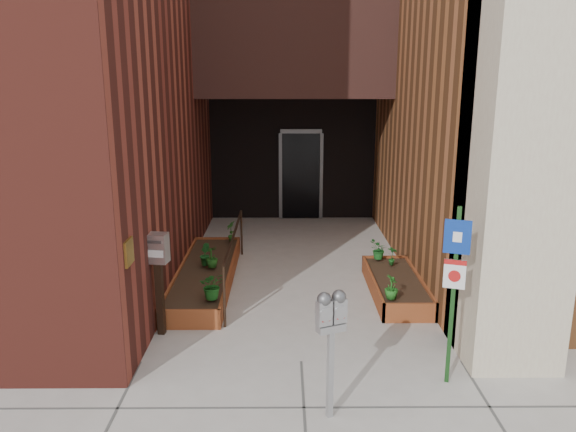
{
  "coord_description": "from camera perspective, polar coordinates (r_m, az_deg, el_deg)",
  "views": [
    {
      "loc": [
        -0.21,
        -6.33,
        3.47
      ],
      "look_at": [
        -0.15,
        1.8,
        1.42
      ],
      "focal_mm": 35.0,
      "sensor_mm": 36.0,
      "label": 1
    }
  ],
  "objects": [
    {
      "name": "shrub_left_c",
      "position": [
        9.58,
        -7.76,
        -4.14
      ],
      "size": [
        0.29,
        0.29,
        0.36
      ],
      "primitive_type": "imported",
      "rotation": [
        0.0,
        0.0,
        3.96
      ],
      "color": "#1C4F16",
      "rests_on": "planter_left"
    },
    {
      "name": "parking_meter",
      "position": [
        5.72,
        4.41,
        -10.57
      ],
      "size": [
        0.32,
        0.22,
        1.4
      ],
      "color": "#959598",
      "rests_on": "ground"
    },
    {
      "name": "handrail",
      "position": [
        9.42,
        -5.51,
        -2.71
      ],
      "size": [
        0.04,
        3.34,
        0.9
      ],
      "color": "black",
      "rests_on": "ground"
    },
    {
      "name": "shrub_left_a",
      "position": [
        8.26,
        -7.67,
        -7.0
      ],
      "size": [
        0.42,
        0.42,
        0.41
      ],
      "primitive_type": "imported",
      "rotation": [
        0.0,
        0.0,
        0.16
      ],
      "color": "#185518",
      "rests_on": "planter_left"
    },
    {
      "name": "shrub_right_a",
      "position": [
        8.34,
        10.48,
        -7.11
      ],
      "size": [
        0.23,
        0.23,
        0.35
      ],
      "primitive_type": "imported",
      "rotation": [
        0.0,
        0.0,
        1.41
      ],
      "color": "#1F601B",
      "rests_on": "planter_right"
    },
    {
      "name": "architecture",
      "position": [
        13.31,
        -0.3,
        20.69
      ],
      "size": [
        20.0,
        14.6,
        10.0
      ],
      "color": "maroon",
      "rests_on": "ground"
    },
    {
      "name": "shrub_right_c",
      "position": [
        10.03,
        9.18,
        -3.41
      ],
      "size": [
        0.43,
        0.43,
        0.34
      ],
      "primitive_type": "imported",
      "rotation": [
        0.0,
        0.0,
        4.12
      ],
      "color": "#1C6221",
      "rests_on": "planter_right"
    },
    {
      "name": "shrub_left_d",
      "position": [
        11.0,
        -5.82,
        -1.54
      ],
      "size": [
        0.26,
        0.26,
        0.41
      ],
      "primitive_type": "imported",
      "rotation": [
        0.0,
        0.0,
        4.94
      ],
      "color": "#25631C",
      "rests_on": "planter_left"
    },
    {
      "name": "sign_post",
      "position": [
        6.51,
        16.55,
        -6.02
      ],
      "size": [
        0.28,
        0.11,
        2.1
      ],
      "color": "#163B15",
      "rests_on": "ground"
    },
    {
      "name": "payment_dropbox",
      "position": [
        7.72,
        -13.08,
        -4.61
      ],
      "size": [
        0.31,
        0.25,
        1.43
      ],
      "color": "black",
      "rests_on": "ground"
    },
    {
      "name": "ground",
      "position": [
        7.22,
        1.34,
        -14.57
      ],
      "size": [
        80.0,
        80.0,
        0.0
      ],
      "primitive_type": "plane",
      "color": "#9E9991",
      "rests_on": "ground"
    },
    {
      "name": "shrub_left_b",
      "position": [
        9.71,
        -8.47,
        -3.87
      ],
      "size": [
        0.25,
        0.25,
        0.38
      ],
      "primitive_type": "imported",
      "rotation": [
        0.0,
        0.0,
        1.82
      ],
      "color": "#17511C",
      "rests_on": "planter_left"
    },
    {
      "name": "shrub_right_b",
      "position": [
        9.77,
        10.54,
        -3.97
      ],
      "size": [
        0.25,
        0.25,
        0.33
      ],
      "primitive_type": "imported",
      "rotation": [
        0.0,
        0.0,
        2.5
      ],
      "color": "#1A5D1D",
      "rests_on": "planter_right"
    },
    {
      "name": "planter_left",
      "position": [
        9.72,
        -8.36,
        -6.08
      ],
      "size": [
        0.9,
        3.6,
        0.3
      ],
      "color": "brown",
      "rests_on": "ground"
    },
    {
      "name": "planter_right",
      "position": [
        9.33,
        10.88,
        -7.05
      ],
      "size": [
        0.8,
        2.2,
        0.3
      ],
      "color": "brown",
      "rests_on": "ground"
    }
  ]
}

